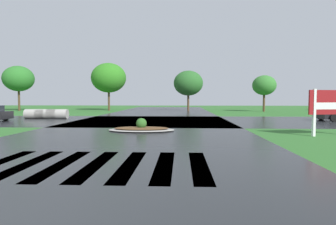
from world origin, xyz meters
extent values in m
cube|color=#232628|center=(0.00, 10.00, 0.00)|extent=(11.58, 80.00, 0.01)
cube|color=#232628|center=(0.00, 18.10, 0.00)|extent=(90.00, 10.43, 0.01)
cube|color=white|center=(-1.80, 3.99, 0.00)|extent=(0.45, 3.47, 0.01)
cube|color=white|center=(-0.90, 3.99, 0.00)|extent=(0.45, 3.47, 0.01)
cube|color=white|center=(0.00, 3.99, 0.00)|extent=(0.45, 3.47, 0.01)
cube|color=white|center=(0.90, 3.99, 0.00)|extent=(0.45, 3.47, 0.01)
cube|color=white|center=(1.80, 3.99, 0.00)|extent=(0.45, 3.47, 0.01)
cube|color=white|center=(2.70, 3.99, 0.00)|extent=(0.45, 3.47, 0.01)
cube|color=white|center=(8.25, 9.83, 1.08)|extent=(0.14, 0.14, 2.15)
cube|color=maroon|center=(9.17, 10.03, 1.54)|extent=(2.38, 0.61, 1.11)
cube|color=white|center=(9.17, 10.03, 1.38)|extent=(1.81, 0.49, 0.31)
ellipsoid|color=#9E9B93|center=(0.15, 11.53, 0.06)|extent=(3.49, 1.93, 0.12)
ellipsoid|color=brown|center=(0.15, 11.53, 0.15)|extent=(2.86, 1.58, 0.10)
sphere|color=#2D6023|center=(0.15, 11.53, 0.40)|extent=(0.56, 0.56, 0.56)
cylinder|color=black|center=(13.29, 19.52, 0.32)|extent=(0.65, 0.24, 0.64)
cylinder|color=black|center=(13.34, 17.69, 0.32)|extent=(0.65, 0.24, 0.64)
cylinder|color=black|center=(-11.35, 18.00, 0.32)|extent=(0.65, 0.25, 0.64)
cylinder|color=#9E9B93|center=(-9.89, 19.76, 0.40)|extent=(1.69, 0.85, 0.80)
cylinder|color=#9E9B93|center=(-8.97, 19.78, 0.40)|extent=(1.69, 0.85, 0.80)
cylinder|color=#9E9B93|center=(-8.05, 19.81, 0.40)|extent=(1.69, 0.85, 0.80)
cylinder|color=#4C3823|center=(-19.50, 33.80, 1.46)|extent=(0.28, 0.28, 2.91)
ellipsoid|color=#296D26|center=(-19.50, 33.80, 4.31)|extent=(3.99, 3.99, 3.39)
cylinder|color=#4C3823|center=(-7.59, 34.95, 1.40)|extent=(0.28, 0.28, 2.81)
ellipsoid|color=#2E791E|center=(-7.59, 34.95, 4.45)|extent=(4.71, 4.71, 4.00)
cylinder|color=#4C3823|center=(3.23, 34.75, 1.17)|extent=(0.28, 0.28, 2.33)
ellipsoid|color=#285E26|center=(3.23, 34.75, 3.70)|extent=(3.91, 3.91, 3.33)
cylinder|color=#4C3823|center=(12.66, 32.74, 1.15)|extent=(0.28, 0.28, 2.29)
ellipsoid|color=#33742D|center=(12.66, 32.74, 3.31)|extent=(2.92, 2.92, 2.48)
camera|label=1|loc=(2.22, -3.19, 1.75)|focal=30.19mm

